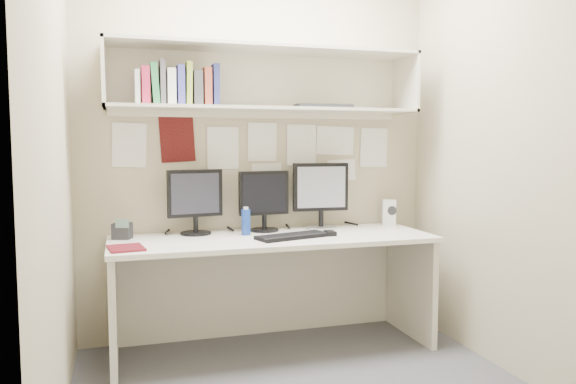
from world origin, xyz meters
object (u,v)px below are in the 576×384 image
object	(u,v)px
desk	(273,293)
monitor_left	(195,199)
maroon_notebook	(126,248)
speaker	(389,212)
monitor_right	(321,193)
desk_phone	(122,231)
keyboard	(293,236)
monitor_center	(264,198)

from	to	relation	value
desk	monitor_left	size ratio (longest dim) A/B	4.83
maroon_notebook	speaker	bearing A→B (deg)	4.57
monitor_left	speaker	xyz separation A→B (m)	(1.37, 0.00, -0.14)
monitor_right	desk_phone	world-z (taller)	monitor_right
desk_phone	monitor_left	bearing A→B (deg)	25.92
monitor_left	maroon_notebook	bearing A→B (deg)	-145.66
speaker	maroon_notebook	xyz separation A→B (m)	(-1.81, -0.40, -0.09)
maroon_notebook	monitor_left	bearing A→B (deg)	34.70
monitor_right	desk_phone	distance (m)	1.32
desk	keyboard	xyz separation A→B (m)	(0.10, -0.10, 0.37)
monitor_left	speaker	bearing A→B (deg)	-8.33
desk	monitor_right	world-z (taller)	monitor_right
monitor_center	speaker	distance (m)	0.93
monitor_center	maroon_notebook	xyz separation A→B (m)	(-0.89, -0.40, -0.22)
desk	keyboard	bearing A→B (deg)	-46.39
monitor_center	speaker	xyz separation A→B (m)	(0.92, 0.00, -0.13)
keyboard	desk_phone	world-z (taller)	desk_phone
monitor_right	speaker	distance (m)	0.54
monitor_center	maroon_notebook	world-z (taller)	monitor_center
desk	desk_phone	distance (m)	1.01
monitor_center	monitor_right	bearing A→B (deg)	-6.48
keyboard	desk_phone	xyz separation A→B (m)	(-1.01, 0.27, 0.04)
desk	speaker	world-z (taller)	speaker
keyboard	speaker	distance (m)	0.88
monitor_right	maroon_notebook	xyz separation A→B (m)	(-1.29, -0.40, -0.24)
desk_phone	maroon_notebook	bearing A→B (deg)	-68.05
monitor_right	keyboard	bearing A→B (deg)	-129.31
monitor_center	speaker	world-z (taller)	monitor_center
desk	monitor_right	size ratio (longest dim) A/B	4.47
speaker	desk_phone	size ratio (longest dim) A/B	1.41
keyboard	maroon_notebook	xyz separation A→B (m)	(-0.99, -0.08, -0.01)
monitor_left	desk_phone	distance (m)	0.49
keyboard	monitor_left	bearing A→B (deg)	133.82
monitor_left	desk	bearing A→B (deg)	-34.12
desk	monitor_center	size ratio (longest dim) A/B	5.02
keyboard	speaker	bearing A→B (deg)	5.55
monitor_right	maroon_notebook	distance (m)	1.37
monitor_left	maroon_notebook	distance (m)	0.63
monitor_right	speaker	xyz separation A→B (m)	(0.52, 0.00, -0.15)
monitor_right	keyboard	size ratio (longest dim) A/B	0.97
desk	monitor_center	world-z (taller)	monitor_center
monitor_right	speaker	bearing A→B (deg)	3.96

